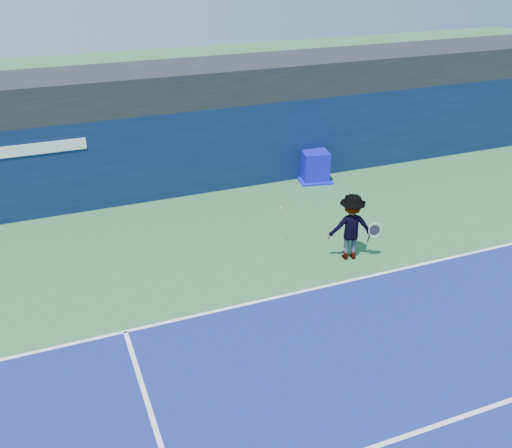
# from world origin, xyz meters

# --- Properties ---
(ground) EXTENTS (80.00, 80.00, 0.00)m
(ground) POSITION_xyz_m (0.00, 0.00, 0.00)
(ground) COLOR #2D6538
(ground) RESTS_ON ground
(baseline) EXTENTS (24.00, 0.10, 0.01)m
(baseline) POSITION_xyz_m (0.00, 3.00, 0.01)
(baseline) COLOR white
(baseline) RESTS_ON ground
(service_line) EXTENTS (24.00, 0.10, 0.01)m
(service_line) POSITION_xyz_m (0.00, -2.00, 0.01)
(service_line) COLOR white
(service_line) RESTS_ON ground
(stadium_band) EXTENTS (36.00, 3.00, 1.20)m
(stadium_band) POSITION_xyz_m (0.00, 11.50, 3.60)
(stadium_band) COLOR black
(stadium_band) RESTS_ON back_wall_assembly
(back_wall_assembly) EXTENTS (36.00, 1.03, 3.00)m
(back_wall_assembly) POSITION_xyz_m (-0.00, 10.50, 1.50)
(back_wall_assembly) COLOR #0A183C
(back_wall_assembly) RESTS_ON ground
(equipment_cart) EXTENTS (1.38, 1.38, 1.13)m
(equipment_cart) POSITION_xyz_m (3.25, 9.69, 0.52)
(equipment_cart) COLOR #100DB8
(equipment_cart) RESTS_ON ground
(tennis_player) EXTENTS (1.47, 1.02, 1.94)m
(tennis_player) POSITION_xyz_m (1.53, 4.12, 0.97)
(tennis_player) COLOR silver
(tennis_player) RESTS_ON ground
(tennis_ball) EXTENTS (0.06, 0.06, 0.06)m
(tennis_ball) POSITION_xyz_m (0.01, 5.49, 1.21)
(tennis_ball) COLOR #BADC18
(tennis_ball) RESTS_ON ground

